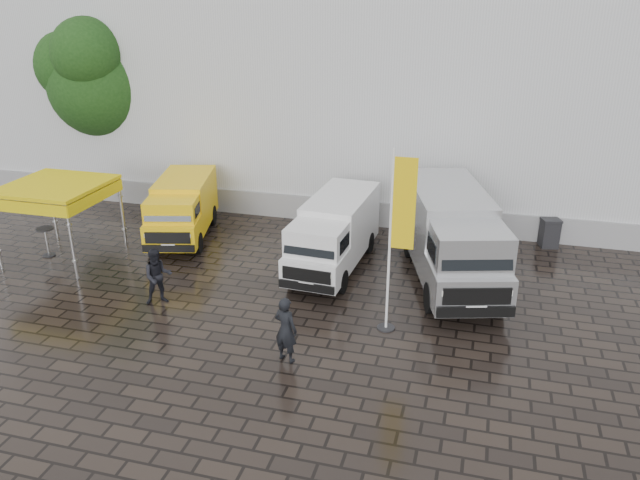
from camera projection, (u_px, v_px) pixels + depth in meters
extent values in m
plane|color=black|center=(339.00, 323.00, 17.82)|extent=(120.00, 120.00, 0.00)
cube|color=silver|center=(462.00, 53.00, 29.35)|extent=(44.00, 16.00, 12.00)
cube|color=gray|center=(437.00, 220.00, 24.24)|extent=(44.00, 0.15, 1.00)
cylinder|color=silver|center=(52.00, 206.00, 23.42)|extent=(0.10, 0.10, 2.54)
cylinder|color=silver|center=(122.00, 213.00, 22.69)|extent=(0.10, 0.10, 2.54)
cylinder|color=silver|center=(72.00, 243.00, 20.05)|extent=(0.10, 0.10, 2.54)
cube|color=#DDC30B|center=(55.00, 185.00, 21.22)|extent=(3.16, 3.16, 0.12)
cube|color=#DDC30B|center=(25.00, 208.00, 19.93)|extent=(3.11, 0.04, 0.40)
cylinder|color=black|center=(386.00, 328.00, 17.52)|extent=(0.50, 0.50, 0.04)
cylinder|color=white|center=(390.00, 244.00, 16.56)|extent=(0.07, 0.07, 5.16)
cube|color=yellow|center=(404.00, 204.00, 16.05)|extent=(0.60, 0.03, 2.48)
cylinder|color=black|center=(110.00, 150.00, 28.20)|extent=(0.58, 0.58, 4.12)
sphere|color=#163611|center=(101.00, 85.00, 27.11)|extent=(4.54, 4.54, 4.54)
sphere|color=#163611|center=(95.00, 38.00, 27.36)|extent=(2.68, 2.68, 2.68)
cylinder|color=black|center=(47.00, 242.00, 22.06)|extent=(0.60, 0.60, 1.05)
cube|color=black|center=(549.00, 233.00, 22.86)|extent=(0.79, 0.79, 1.07)
imported|color=black|center=(286.00, 329.00, 15.72)|extent=(0.75, 0.60, 1.79)
imported|color=black|center=(158.00, 276.00, 18.64)|extent=(1.08, 1.03, 1.75)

